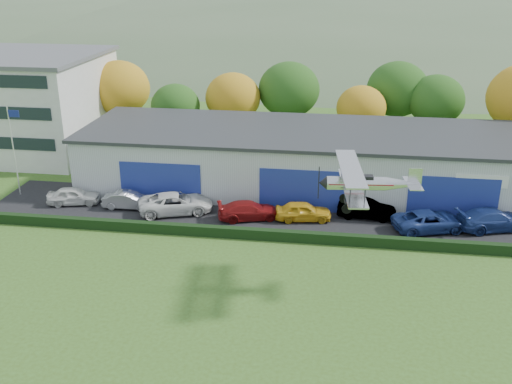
# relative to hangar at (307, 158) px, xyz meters

# --- Properties ---
(ground) EXTENTS (300.00, 300.00, 0.00)m
(ground) POSITION_rel_hangar_xyz_m (-5.00, -27.98, -2.66)
(ground) COLOR #3C571B
(ground) RESTS_ON ground
(apron) EXTENTS (48.00, 9.00, 0.05)m
(apron) POSITION_rel_hangar_xyz_m (-2.00, -6.98, -2.63)
(apron) COLOR black
(apron) RESTS_ON ground
(hedge) EXTENTS (46.00, 0.60, 0.80)m
(hedge) POSITION_rel_hangar_xyz_m (-2.00, -11.78, -2.26)
(hedge) COLOR black
(hedge) RESTS_ON ground
(hangar) EXTENTS (40.60, 12.60, 5.30)m
(hangar) POSITION_rel_hangar_xyz_m (0.00, 0.00, 0.00)
(hangar) COLOR #B2B7BC
(hangar) RESTS_ON ground
(office_block) EXTENTS (20.60, 15.60, 10.40)m
(office_block) POSITION_rel_hangar_xyz_m (-33.00, 7.02, 2.56)
(office_block) COLOR silver
(office_block) RESTS_ON ground
(flagpole) EXTENTS (1.05, 0.10, 8.00)m
(flagpole) POSITION_rel_hangar_xyz_m (-24.88, -5.98, 2.13)
(flagpole) COLOR silver
(flagpole) RESTS_ON ground
(tree_belt) EXTENTS (75.70, 13.22, 10.12)m
(tree_belt) POSITION_rel_hangar_xyz_m (-4.15, 12.64, 2.95)
(tree_belt) COLOR #3D2614
(tree_belt) RESTS_ON ground
(distant_hills) EXTENTS (430.00, 196.00, 56.00)m
(distant_hills) POSITION_rel_hangar_xyz_m (-9.38, 112.02, -15.70)
(distant_hills) COLOR #4C6642
(distant_hills) RESTS_ON ground
(car_0) EXTENTS (4.64, 2.70, 1.48)m
(car_0) POSITION_rel_hangar_xyz_m (-19.28, -7.39, -1.86)
(car_0) COLOR silver
(car_0) RESTS_ON apron
(car_1) EXTENTS (4.33, 1.62, 1.41)m
(car_1) POSITION_rel_hangar_xyz_m (-14.34, -7.57, -1.90)
(car_1) COLOR silver
(car_1) RESTS_ON apron
(car_2) EXTENTS (6.60, 4.61, 1.67)m
(car_2) POSITION_rel_hangar_xyz_m (-10.16, -7.95, -1.77)
(car_2) COLOR silver
(car_2) RESTS_ON apron
(car_3) EXTENTS (5.36, 3.38, 1.45)m
(car_3) POSITION_rel_hangar_xyz_m (-4.03, -8.31, -1.88)
(car_3) COLOR maroon
(car_3) RESTS_ON apron
(car_4) EXTENTS (4.68, 2.44, 1.52)m
(car_4) POSITION_rel_hangar_xyz_m (0.28, -7.93, -1.85)
(car_4) COLOR gold
(car_4) RESTS_ON apron
(car_5) EXTENTS (4.76, 2.00, 1.53)m
(car_5) POSITION_rel_hangar_xyz_m (5.31, -6.79, -1.84)
(car_5) COLOR gray
(car_5) RESTS_ON apron
(car_6) EXTENTS (6.20, 4.27, 1.57)m
(car_6) POSITION_rel_hangar_xyz_m (10.02, -8.50, -1.82)
(car_6) COLOR navy
(car_6) RESTS_ON apron
(car_7) EXTENTS (6.19, 3.94, 1.67)m
(car_7) POSITION_rel_hangar_xyz_m (14.91, -7.58, -1.77)
(car_7) COLOR navy
(car_7) RESTS_ON apron
(biplane) EXTENTS (6.21, 7.13, 2.66)m
(biplane) POSITION_rel_hangar_xyz_m (4.49, -17.15, 4.26)
(biplane) COLOR silver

